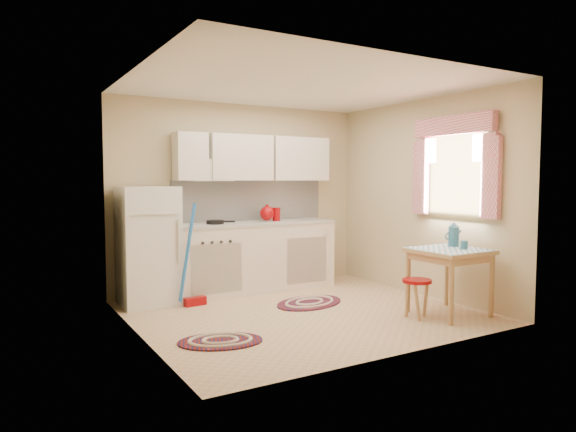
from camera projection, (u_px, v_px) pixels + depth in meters
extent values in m
plane|color=tan|center=(303.00, 312.00, 5.73)|extent=(3.60, 3.60, 0.00)
cube|color=silver|center=(304.00, 85.00, 5.56)|extent=(3.60, 3.20, 0.04)
cube|color=tan|center=(241.00, 197.00, 7.02)|extent=(3.60, 0.04, 2.50)
cube|color=tan|center=(405.00, 207.00, 4.27)|extent=(3.60, 0.04, 2.50)
cube|color=tan|center=(138.00, 204.00, 4.74)|extent=(0.04, 3.20, 2.50)
cube|color=tan|center=(423.00, 198.00, 6.55)|extent=(0.04, 3.20, 2.50)
cube|color=silver|center=(250.00, 200.00, 7.07)|extent=(2.25, 0.03, 0.55)
cube|color=silver|center=(255.00, 158.00, 6.90)|extent=(2.25, 0.33, 0.60)
cube|color=white|center=(456.00, 174.00, 6.05)|extent=(0.04, 0.85, 0.95)
cube|color=white|center=(148.00, 246.00, 6.06)|extent=(0.65, 0.60, 1.40)
cube|color=silver|center=(252.00, 258.00, 6.82)|extent=(2.25, 0.60, 0.88)
cube|color=#B1AFA8|center=(252.00, 224.00, 6.79)|extent=(2.27, 0.62, 0.04)
cylinder|color=black|center=(215.00, 222.00, 6.47)|extent=(0.28, 0.28, 0.05)
cylinder|color=#8F0508|center=(276.00, 215.00, 6.97)|extent=(0.13, 0.13, 0.16)
cube|color=tan|center=(449.00, 282.00, 5.61)|extent=(0.72, 0.72, 0.72)
cylinder|color=#8F0508|center=(417.00, 299.00, 5.47)|extent=(0.39, 0.39, 0.42)
cylinder|color=#2B6685|center=(464.00, 245.00, 5.55)|extent=(0.10, 0.10, 0.10)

